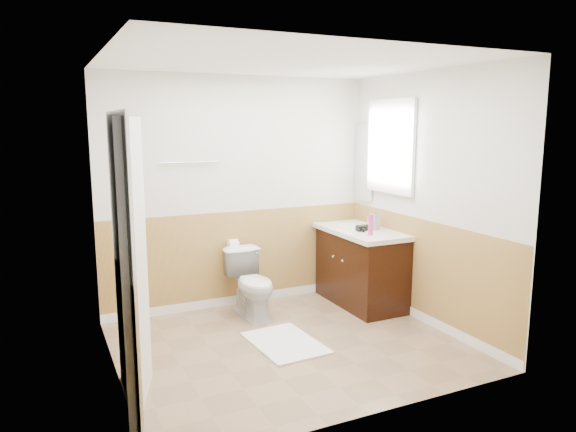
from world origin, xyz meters
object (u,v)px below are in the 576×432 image
vanity_cabinet (361,269)px  toilet (252,284)px  bath_mat (285,343)px  soap_dispenser (374,220)px  lotion_bottle (371,225)px

vanity_cabinet → toilet: bearing=172.9°
toilet → bath_mat: toilet is taller
bath_mat → soap_dispenser: 1.76m
toilet → lotion_bottle: 1.37m
bath_mat → vanity_cabinet: bearing=28.0°
toilet → lotion_bottle: lotion_bottle is taller
toilet → soap_dispenser: 1.50m
bath_mat → vanity_cabinet: (1.24, 0.66, 0.39)m
lotion_bottle → bath_mat: bearing=-162.9°
lotion_bottle → toilet: bearing=157.9°
vanity_cabinet → lotion_bottle: (-0.10, -0.31, 0.56)m
toilet → lotion_bottle: size_ratio=3.15×
soap_dispenser → toilet: bearing=171.1°
toilet → vanity_cabinet: size_ratio=0.63×
lotion_bottle → vanity_cabinet: bearing=72.1°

